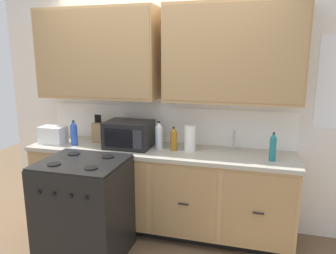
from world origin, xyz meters
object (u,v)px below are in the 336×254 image
Objects in this scene: toaster at (53,135)px; bottle_clear at (159,135)px; bottle_amber at (174,139)px; bottle_teal at (273,147)px; bottle_blue at (74,133)px; knife_block at (99,131)px; stove_range at (85,209)px; paper_towel_roll at (190,138)px; microwave at (129,134)px.

toaster is 0.96× the size of bottle_clear.
bottle_amber is (1.37, 0.09, 0.03)m from toaster.
bottle_blue is (-2.08, -0.00, 0.00)m from bottle_teal.
bottle_amber is at bearing -7.58° from knife_block.
bottle_teal reaches higher than stove_range.
toaster is (-0.67, 0.54, 0.54)m from stove_range.
stove_range is 3.85× the size of bottle_amber.
stove_range is 3.06× the size of knife_block.
bottle_teal is at bearing -5.65° from bottle_clear.
knife_block is at bearing 173.80° from bottle_teal.
paper_towel_roll is (1.53, 0.12, 0.03)m from toaster.
bottle_blue is at bearing 1.37° from toaster.
microwave is 1.94× the size of bottle_amber.
bottle_teal is at bearing -7.90° from paper_towel_roll.
bottle_amber is at bearing 3.82° from toaster.
microwave reaches higher than stove_range.
knife_block is 1.89m from bottle_teal.
knife_block is at bearing 46.81° from bottle_blue.
paper_towel_roll is at bearing 4.49° from toaster.
bottle_clear is at bearing 174.35° from bottle_teal.
knife_block reaches higher than stove_range.
knife_block is 0.28m from bottle_blue.
microwave is at bearing 71.49° from stove_range.
stove_range is 3.65× the size of paper_towel_roll.
microwave is 0.66m from paper_towel_roll.
toaster is at bearing -179.80° from bottle_teal.
bottle_clear is 0.94m from bottle_blue.
paper_towel_roll is 0.96× the size of bottle_teal.
bottle_blue is at bearing 126.60° from stove_range.
knife_block reaches higher than bottle_blue.
toaster is 0.27m from bottle_blue.
bottle_teal is at bearing 0.05° from bottle_blue.
knife_block is at bearing 175.08° from paper_towel_roll.
toaster is 1.03× the size of bottle_blue.
bottle_clear is (1.20, 0.12, 0.05)m from toaster.
knife_block reaches higher than toaster.
toaster is at bearing -155.02° from knife_block.
microwave reaches higher than toaster.
microwave is at bearing 5.37° from toaster.
stove_range is 1.10m from bottle_amber.
microwave reaches higher than bottle_blue.
bottle_clear is (-0.17, 0.03, 0.02)m from bottle_amber.
knife_block is 0.92m from bottle_amber.
bottle_clear is at bearing 6.97° from bottle_blue.
paper_towel_roll is at bearing 3.30° from microwave.
knife_block is 1.26× the size of bottle_amber.
microwave is at bearing -176.70° from paper_towel_roll.
bottle_blue reaches higher than toaster.
bottle_clear is at bearing 170.00° from bottle_amber.
bottle_clear is (-1.14, 0.11, 0.01)m from bottle_teal.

